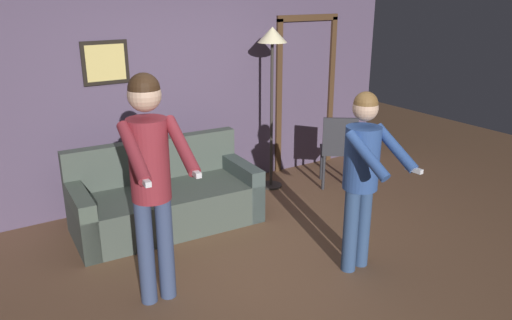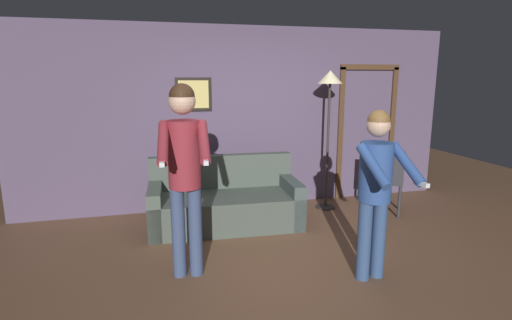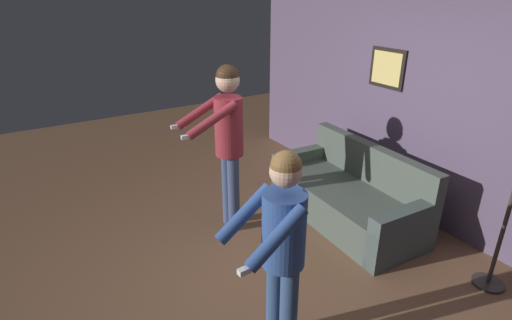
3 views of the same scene
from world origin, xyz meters
name	(u,v)px [view 2 (image 2 of 3)]	position (x,y,z in m)	size (l,w,h in m)	color
ground_plane	(288,266)	(0.00, 0.00, 0.00)	(12.00, 12.00, 0.00)	brown
back_wall_assembly	(244,119)	(0.02, 2.08, 1.30)	(6.40, 0.10, 2.60)	#564660
couch	(225,204)	(-0.41, 1.31, 0.28)	(1.94, 0.94, 0.87)	#465047
torchiere_lamp	(330,93)	(1.14, 1.62, 1.67)	(0.35, 0.35, 1.98)	#332D28
person_standing_left	(184,162)	(-1.00, 0.06, 1.13)	(0.47, 0.73, 1.84)	#39486D
person_standing_right	(376,181)	(0.69, -0.43, 0.96)	(0.46, 0.61, 1.61)	#314B76
dining_chair_distant	(387,178)	(1.84, 1.15, 0.53)	(0.59, 0.59, 0.93)	#2D2D33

